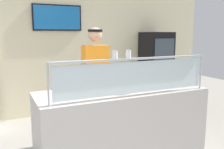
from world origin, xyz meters
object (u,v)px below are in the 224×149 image
at_px(pizza_server, 115,89).
at_px(pepper_flake_shaker, 128,55).
at_px(parmesan_shaker, 115,55).
at_px(worker_figure, 96,78).
at_px(pizza_tray, 117,90).
at_px(drink_fridge, 156,70).

xyz_separation_m(pizza_server, pepper_flake_shaker, (0.01, -0.30, 0.45)).
relative_size(parmesan_shaker, worker_figure, 0.05).
height_order(pizza_server, worker_figure, worker_figure).
distance_m(pizza_tray, pizza_server, 0.04).
bearing_deg(worker_figure, pizza_tray, -89.00).
xyz_separation_m(worker_figure, drink_fridge, (1.94, 1.20, -0.15)).
relative_size(pizza_server, drink_fridge, 0.16).
distance_m(parmesan_shaker, pepper_flake_shaker, 0.17).
distance_m(pizza_tray, drink_fridge, 2.70).
bearing_deg(pizza_tray, parmesan_shaker, -120.12).
bearing_deg(parmesan_shaker, pepper_flake_shaker, 0.00).
xyz_separation_m(parmesan_shaker, drink_fridge, (2.11, 2.21, -0.58)).
bearing_deg(drink_fridge, worker_figure, -148.27).
distance_m(pizza_server, worker_figure, 0.71).
distance_m(pizza_tray, parmesan_shaker, 0.59).
bearing_deg(pepper_flake_shaker, parmesan_shaker, -180.00).
bearing_deg(pizza_server, drink_fridge, 48.00).
xyz_separation_m(parmesan_shaker, worker_figure, (0.17, 1.01, -0.43)).
distance_m(parmesan_shaker, drink_fridge, 3.11).
distance_m(pizza_tray, pepper_flake_shaker, 0.57).
relative_size(pizza_tray, pepper_flake_shaker, 4.66).
height_order(parmesan_shaker, pepper_flake_shaker, pepper_flake_shaker).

